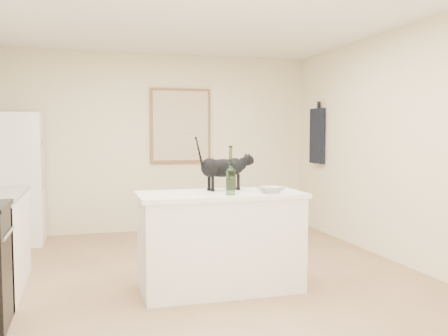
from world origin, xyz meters
TOP-DOWN VIEW (x-y plane):
  - floor at (0.00, 0.00)m, footprint 5.50×5.50m
  - ceiling at (0.00, 0.00)m, footprint 5.50×5.50m
  - wall_back at (0.00, 2.75)m, footprint 4.50×0.00m
  - wall_front at (0.00, -2.75)m, footprint 4.50×0.00m
  - wall_right at (2.25, 0.00)m, footprint 0.00×5.50m
  - island_base at (0.10, -0.20)m, footprint 1.44×0.67m
  - island_top at (0.10, -0.20)m, footprint 1.50×0.70m
  - fridge at (-1.95, 2.35)m, footprint 0.68×0.68m
  - artwork_frame at (0.30, 2.72)m, footprint 0.90×0.03m
  - artwork_canvas at (0.30, 2.70)m, footprint 0.82×0.00m
  - hanging_garment at (2.19, 2.05)m, footprint 0.08×0.34m
  - black_cat at (0.17, -0.04)m, footprint 0.56×0.26m
  - wine_bottle at (0.14, -0.39)m, footprint 0.09×0.09m
  - glass_bowl at (0.52, -0.39)m, footprint 0.27×0.27m
  - fridge_paper at (-1.60, 2.36)m, footprint 0.02×0.15m

SIDE VIEW (x-z plane):
  - floor at x=0.00m, z-range 0.00..0.00m
  - island_base at x=0.10m, z-range 0.00..0.86m
  - fridge at x=-1.95m, z-range 0.00..1.70m
  - island_top at x=0.10m, z-range 0.86..0.90m
  - glass_bowl at x=0.52m, z-range 0.90..0.96m
  - black_cat at x=0.17m, z-range 0.90..1.28m
  - wine_bottle at x=0.14m, z-range 0.90..1.28m
  - fridge_paper at x=-1.60m, z-range 1.17..1.37m
  - wall_back at x=0.00m, z-range -0.95..3.55m
  - wall_front at x=0.00m, z-range -0.95..3.55m
  - wall_right at x=2.25m, z-range -1.45..4.05m
  - hanging_garment at x=2.19m, z-range 1.00..1.80m
  - artwork_frame at x=0.30m, z-range 1.00..2.10m
  - artwork_canvas at x=0.30m, z-range 1.04..2.06m
  - ceiling at x=0.00m, z-range 2.60..2.60m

